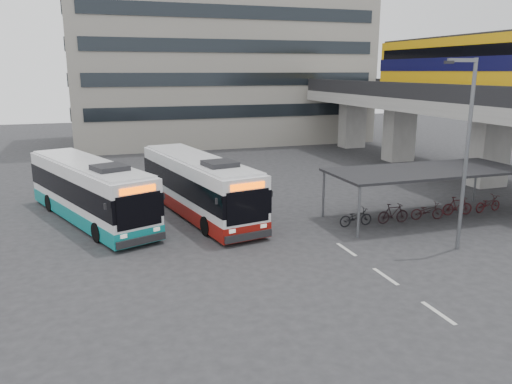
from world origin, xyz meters
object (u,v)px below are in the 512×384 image
object	(u,v)px
pedestrian	(145,225)
lamp_post	(465,144)
bus_teal	(90,191)
bus_main	(198,186)

from	to	relation	value
pedestrian	lamp_post	world-z (taller)	lamp_post
bus_teal	lamp_post	xyz separation A→B (m)	(14.66, -9.29, 2.99)
bus_teal	lamp_post	distance (m)	17.61
bus_teal	lamp_post	size ratio (longest dim) A/B	1.40
bus_main	pedestrian	distance (m)	4.88
lamp_post	bus_main	bearing A→B (deg)	145.86
bus_teal	pedestrian	size ratio (longest dim) A/B	7.19
bus_main	lamp_post	bearing A→B (deg)	-54.15
bus_main	pedestrian	world-z (taller)	bus_main
bus_main	bus_teal	bearing A→B (deg)	162.99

